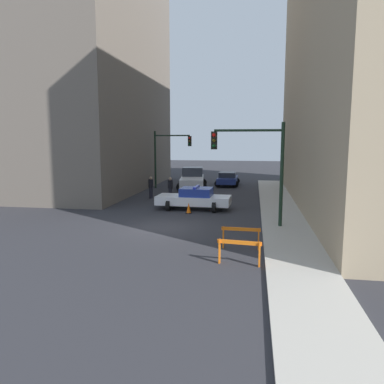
{
  "coord_description": "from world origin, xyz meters",
  "views": [
    {
      "loc": [
        4.52,
        -18.25,
        4.5
      ],
      "look_at": [
        0.52,
        5.89,
        1.02
      ],
      "focal_mm": 35.0,
      "sensor_mm": 36.0,
      "label": 1
    }
  ],
  "objects_px": {
    "police_car": "(194,198)",
    "traffic_cone": "(189,208)",
    "barrier_front": "(239,248)",
    "parked_car_near": "(228,179)",
    "pedestrian_crossing": "(170,188)",
    "traffic_light_near": "(258,158)",
    "pedestrian_corner": "(151,187)",
    "barrier_mid": "(241,234)",
    "traffic_light_far": "(167,151)",
    "white_truck": "(192,179)"
  },
  "relations": [
    {
      "from": "pedestrian_crossing",
      "to": "pedestrian_corner",
      "type": "relative_size",
      "value": 1.0
    },
    {
      "from": "traffic_light_near",
      "to": "parked_car_near",
      "type": "bearing_deg",
      "value": 98.96
    },
    {
      "from": "traffic_light_far",
      "to": "police_car",
      "type": "relative_size",
      "value": 1.09
    },
    {
      "from": "parked_car_near",
      "to": "barrier_mid",
      "type": "xyz_separation_m",
      "value": [
        2.03,
        -21.12,
        -0.06
      ]
    },
    {
      "from": "traffic_light_near",
      "to": "traffic_light_far",
      "type": "bearing_deg",
      "value": 119.49
    },
    {
      "from": "barrier_front",
      "to": "traffic_light_far",
      "type": "bearing_deg",
      "value": 110.07
    },
    {
      "from": "traffic_light_far",
      "to": "traffic_cone",
      "type": "xyz_separation_m",
      "value": [
        3.96,
        -11.19,
        -3.08
      ]
    },
    {
      "from": "pedestrian_corner",
      "to": "barrier_mid",
      "type": "distance_m",
      "value": 14.28
    },
    {
      "from": "parked_car_near",
      "to": "pedestrian_corner",
      "type": "height_order",
      "value": "pedestrian_corner"
    },
    {
      "from": "police_car",
      "to": "pedestrian_crossing",
      "type": "xyz_separation_m",
      "value": [
        -2.4,
        3.69,
        0.14
      ]
    },
    {
      "from": "police_car",
      "to": "traffic_cone",
      "type": "distance_m",
      "value": 1.41
    },
    {
      "from": "parked_car_near",
      "to": "traffic_light_near",
      "type": "bearing_deg",
      "value": -80.77
    },
    {
      "from": "barrier_mid",
      "to": "pedestrian_corner",
      "type": "bearing_deg",
      "value": 120.53
    },
    {
      "from": "police_car",
      "to": "barrier_mid",
      "type": "distance_m",
      "value": 8.94
    },
    {
      "from": "pedestrian_corner",
      "to": "traffic_cone",
      "type": "height_order",
      "value": "pedestrian_corner"
    },
    {
      "from": "barrier_front",
      "to": "traffic_cone",
      "type": "bearing_deg",
      "value": 110.79
    },
    {
      "from": "police_car",
      "to": "barrier_front",
      "type": "xyz_separation_m",
      "value": [
        3.28,
        -10.33,
        -0.11
      ]
    },
    {
      "from": "pedestrian_corner",
      "to": "barrier_front",
      "type": "bearing_deg",
      "value": -31.41
    },
    {
      "from": "traffic_light_far",
      "to": "pedestrian_corner",
      "type": "relative_size",
      "value": 3.13
    },
    {
      "from": "traffic_light_far",
      "to": "pedestrian_crossing",
      "type": "height_order",
      "value": "traffic_light_far"
    },
    {
      "from": "police_car",
      "to": "pedestrian_corner",
      "type": "bearing_deg",
      "value": 47.07
    },
    {
      "from": "traffic_light_near",
      "to": "pedestrian_corner",
      "type": "xyz_separation_m",
      "value": [
        -7.93,
        8.34,
        -2.67
      ]
    },
    {
      "from": "police_car",
      "to": "pedestrian_crossing",
      "type": "relative_size",
      "value": 2.87
    },
    {
      "from": "white_truck",
      "to": "traffic_cone",
      "type": "distance_m",
      "value": 11.32
    },
    {
      "from": "traffic_light_far",
      "to": "barrier_mid",
      "type": "distance_m",
      "value": 19.79
    },
    {
      "from": "white_truck",
      "to": "pedestrian_crossing",
      "type": "bearing_deg",
      "value": -103.63
    },
    {
      "from": "white_truck",
      "to": "pedestrian_crossing",
      "type": "xyz_separation_m",
      "value": [
        -0.65,
        -6.15,
        -0.04
      ]
    },
    {
      "from": "barrier_front",
      "to": "parked_car_near",
      "type": "bearing_deg",
      "value": 95.06
    },
    {
      "from": "traffic_light_near",
      "to": "police_car",
      "type": "bearing_deg",
      "value": 132.12
    },
    {
      "from": "barrier_front",
      "to": "barrier_mid",
      "type": "relative_size",
      "value": 1.0
    },
    {
      "from": "traffic_light_near",
      "to": "parked_car_near",
      "type": "height_order",
      "value": "traffic_light_near"
    },
    {
      "from": "pedestrian_crossing",
      "to": "traffic_cone",
      "type": "bearing_deg",
      "value": -43.25
    },
    {
      "from": "traffic_light_far",
      "to": "police_car",
      "type": "xyz_separation_m",
      "value": [
        4.09,
        -9.84,
        -2.67
      ]
    },
    {
      "from": "pedestrian_corner",
      "to": "barrier_front",
      "type": "xyz_separation_m",
      "value": [
        7.27,
        -14.32,
        -0.24
      ]
    },
    {
      "from": "barrier_mid",
      "to": "traffic_cone",
      "type": "bearing_deg",
      "value": 115.99
    },
    {
      "from": "pedestrian_crossing",
      "to": "traffic_light_near",
      "type": "bearing_deg",
      "value": -29.3
    },
    {
      "from": "traffic_light_near",
      "to": "pedestrian_corner",
      "type": "height_order",
      "value": "traffic_light_near"
    },
    {
      "from": "traffic_light_near",
      "to": "parked_car_near",
      "type": "distance_m",
      "value": 17.61
    },
    {
      "from": "police_car",
      "to": "white_truck",
      "type": "bearing_deg",
      "value": 12.12
    },
    {
      "from": "white_truck",
      "to": "parked_car_near",
      "type": "height_order",
      "value": "white_truck"
    },
    {
      "from": "traffic_light_near",
      "to": "traffic_cone",
      "type": "height_order",
      "value": "traffic_light_near"
    },
    {
      "from": "police_car",
      "to": "traffic_cone",
      "type": "relative_size",
      "value": 7.26
    },
    {
      "from": "traffic_light_far",
      "to": "pedestrian_corner",
      "type": "xyz_separation_m",
      "value": [
        0.1,
        -5.86,
        -2.54
      ]
    },
    {
      "from": "police_car",
      "to": "barrier_front",
      "type": "relative_size",
      "value": 2.98
    },
    {
      "from": "traffic_light_near",
      "to": "police_car",
      "type": "distance_m",
      "value": 6.51
    },
    {
      "from": "pedestrian_crossing",
      "to": "barrier_front",
      "type": "distance_m",
      "value": 15.14
    },
    {
      "from": "traffic_light_near",
      "to": "white_truck",
      "type": "bearing_deg",
      "value": 111.84
    },
    {
      "from": "barrier_mid",
      "to": "parked_car_near",
      "type": "bearing_deg",
      "value": 95.5
    },
    {
      "from": "pedestrian_corner",
      "to": "white_truck",
      "type": "bearing_deg",
      "value": 100.77
    },
    {
      "from": "police_car",
      "to": "pedestrian_corner",
      "type": "distance_m",
      "value": 5.64
    }
  ]
}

